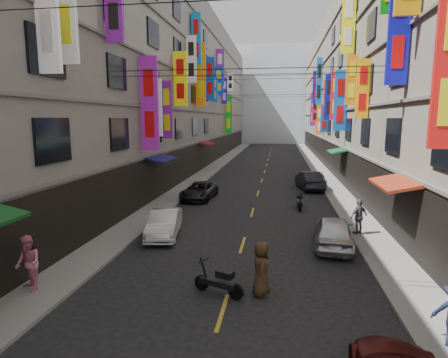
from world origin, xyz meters
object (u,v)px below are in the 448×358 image
(scooter_far_right, at_px, (299,202))
(car_left_mid, at_px, (164,224))
(car_left_far, at_px, (199,191))
(pedestrian_rfar, at_px, (359,217))
(car_right_mid, at_px, (334,231))
(scooter_crossing, at_px, (219,282))
(pedestrian_crossing, at_px, (261,269))
(car_right_far, at_px, (310,180))
(pedestrian_lfar, at_px, (28,263))

(scooter_far_right, distance_m, car_left_mid, 9.49)
(car_left_far, bearing_deg, pedestrian_rfar, -33.56)
(car_left_mid, bearing_deg, car_right_mid, -11.34)
(scooter_far_right, bearing_deg, scooter_crossing, 73.69)
(car_right_mid, bearing_deg, pedestrian_crossing, 66.01)
(car_left_mid, bearing_deg, car_right_far, 51.02)
(car_left_mid, relative_size, pedestrian_rfar, 2.24)
(car_right_mid, bearing_deg, car_right_far, -84.09)
(pedestrian_crossing, bearing_deg, scooter_far_right, -13.03)
(scooter_crossing, bearing_deg, pedestrian_lfar, 120.42)
(scooter_crossing, xyz_separation_m, car_right_far, (4.27, 19.23, 0.29))
(pedestrian_lfar, bearing_deg, pedestrian_rfar, 69.68)
(car_left_mid, xyz_separation_m, car_right_far, (7.86, 13.59, 0.10))
(car_right_mid, bearing_deg, scooter_crossing, 57.11)
(car_right_far, bearing_deg, car_left_far, 22.72)
(scooter_far_right, height_order, car_right_far, car_right_far)
(car_right_far, xyz_separation_m, pedestrian_rfar, (1.40, -12.19, 0.24))
(scooter_crossing, xyz_separation_m, pedestrian_rfar, (5.67, 7.04, 0.53))
(pedestrian_rfar, relative_size, pedestrian_crossing, 0.96)
(pedestrian_rfar, bearing_deg, pedestrian_lfar, -1.30)
(car_left_mid, xyz_separation_m, pedestrian_crossing, (4.92, -5.44, 0.26))
(car_right_mid, distance_m, pedestrian_rfar, 2.24)
(car_left_far, relative_size, pedestrian_lfar, 2.34)
(car_right_far, height_order, pedestrian_lfar, pedestrian_lfar)
(scooter_far_right, height_order, car_right_mid, car_right_mid)
(pedestrian_lfar, height_order, pedestrian_rfar, pedestrian_lfar)
(car_right_mid, height_order, pedestrian_crossing, pedestrian_crossing)
(car_right_far, bearing_deg, scooter_far_right, 71.33)
(car_left_far, height_order, pedestrian_rfar, pedestrian_rfar)
(car_left_mid, bearing_deg, scooter_far_right, 35.87)
(pedestrian_lfar, bearing_deg, car_right_mid, 66.53)
(pedestrian_crossing, bearing_deg, scooter_crossing, 93.99)
(scooter_far_right, relative_size, pedestrian_lfar, 0.99)
(scooter_crossing, height_order, car_left_far, car_left_far)
(car_left_mid, height_order, car_right_far, car_right_far)
(pedestrian_lfar, bearing_deg, scooter_crossing, 43.59)
(car_left_mid, relative_size, car_right_mid, 0.94)
(scooter_far_right, bearing_deg, car_right_far, -101.32)
(scooter_crossing, bearing_deg, car_left_mid, 55.23)
(car_left_mid, distance_m, car_right_far, 15.70)
(scooter_crossing, bearing_deg, scooter_far_right, 8.44)
(pedestrian_lfar, bearing_deg, scooter_far_right, 90.84)
(pedestrian_rfar, bearing_deg, car_left_far, -72.41)
(car_right_far, bearing_deg, pedestrian_lfar, 53.31)
(car_right_mid, bearing_deg, pedestrian_lfar, 36.54)
(car_left_far, bearing_deg, car_left_mid, -85.29)
(car_left_mid, bearing_deg, pedestrian_lfar, -120.03)
(pedestrian_rfar, bearing_deg, car_left_mid, -26.49)
(car_right_far, relative_size, pedestrian_lfar, 2.44)
(pedestrian_lfar, distance_m, pedestrian_crossing, 7.49)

